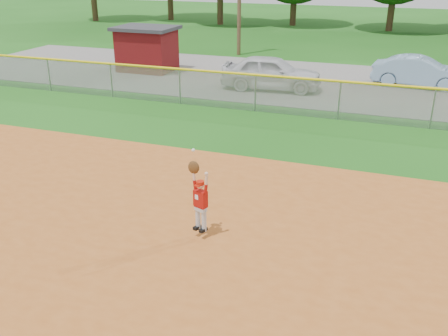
# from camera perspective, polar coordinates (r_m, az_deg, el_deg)

# --- Properties ---
(ground) EXTENTS (120.00, 120.00, 0.00)m
(ground) POSITION_cam_1_polar(r_m,az_deg,el_deg) (10.84, 5.43, -9.47)
(ground) COLOR #195513
(ground) RESTS_ON ground
(parking_strip) EXTENTS (44.00, 10.00, 0.03)m
(parking_strip) POSITION_cam_1_polar(r_m,az_deg,el_deg) (25.66, 14.72, 9.17)
(parking_strip) COLOR slate
(parking_strip) RESTS_ON ground
(car_white_a) EXTENTS (4.81, 2.30, 1.59)m
(car_white_a) POSITION_cam_1_polar(r_m,az_deg,el_deg) (23.90, 5.42, 10.82)
(car_white_a) COLOR silver
(car_white_a) RESTS_ON parking_strip
(car_blue) EXTENTS (4.46, 1.89, 1.43)m
(car_blue) POSITION_cam_1_polar(r_m,az_deg,el_deg) (26.07, 21.43, 10.21)
(car_blue) COLOR #7D9DBA
(car_blue) RESTS_ON parking_strip
(utility_shed) EXTENTS (3.21, 2.51, 2.39)m
(utility_shed) POSITION_cam_1_polar(r_m,az_deg,el_deg) (28.21, -8.80, 13.34)
(utility_shed) COLOR #4F0B0C
(utility_shed) RESTS_ON ground
(outfield_fence) EXTENTS (40.06, 0.10, 1.55)m
(outfield_fence) POSITION_cam_1_polar(r_m,az_deg,el_deg) (19.66, 13.07, 7.87)
(outfield_fence) COLOR gray
(outfield_fence) RESTS_ON ground
(ballplayer) EXTENTS (0.53, 0.32, 1.88)m
(ballplayer) POSITION_cam_1_polar(r_m,az_deg,el_deg) (10.83, -2.81, -3.35)
(ballplayer) COLOR silver
(ballplayer) RESTS_ON ground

